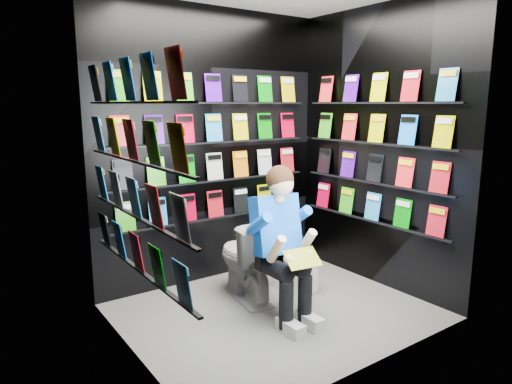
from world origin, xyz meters
TOP-DOWN VIEW (x-y plane):
  - floor at (0.00, 0.00)m, footprint 2.40×2.40m
  - wall_back at (0.00, 1.00)m, footprint 2.40×0.04m
  - wall_front at (0.00, -1.00)m, footprint 2.40×0.04m
  - wall_left at (-1.20, 0.00)m, footprint 0.04×2.00m
  - wall_right at (1.20, 0.00)m, footprint 0.04×2.00m
  - comics_back at (0.00, 0.97)m, footprint 2.10×0.06m
  - comics_left at (-1.17, 0.00)m, footprint 0.06×1.70m
  - comics_right at (1.17, 0.00)m, footprint 0.06×1.70m
  - toilet at (-0.04, 0.36)m, footprint 0.54×0.81m
  - longbox at (0.45, 0.27)m, footprint 0.29×0.41m
  - longbox_lid at (0.45, 0.27)m, footprint 0.31×0.43m
  - reader at (-0.04, -0.02)m, footprint 0.60×0.79m
  - held_comic at (-0.04, -0.37)m, footprint 0.29×0.20m

SIDE VIEW (x-z plane):
  - floor at x=0.00m, z-range 0.00..0.00m
  - longbox at x=0.45m, z-range 0.00..0.28m
  - longbox_lid at x=0.45m, z-range 0.28..0.31m
  - toilet at x=-0.04m, z-range 0.00..0.73m
  - held_comic at x=-0.04m, z-range 0.52..0.64m
  - reader at x=-0.04m, z-range 0.09..1.41m
  - wall_back at x=0.00m, z-range 0.00..2.60m
  - wall_front at x=0.00m, z-range 0.00..2.60m
  - wall_left at x=-1.20m, z-range 0.00..2.60m
  - wall_right at x=1.20m, z-range 0.00..2.60m
  - comics_back at x=0.00m, z-range 0.62..1.99m
  - comics_left at x=-1.17m, z-range 0.62..1.99m
  - comics_right at x=1.17m, z-range 0.62..1.99m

